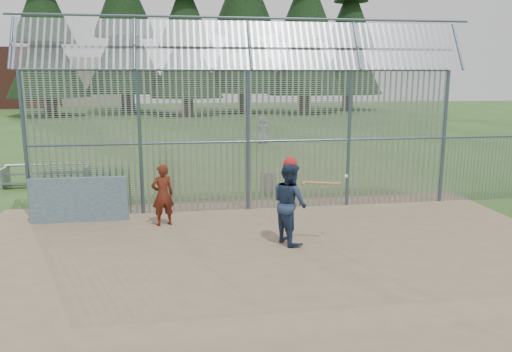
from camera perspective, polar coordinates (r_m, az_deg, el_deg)
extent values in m
plane|color=#2D511E|center=(11.32, 1.58, -8.47)|extent=(120.00, 120.00, 0.00)
cube|color=#756047|center=(10.86, 2.06, -9.31)|extent=(14.00, 10.00, 0.02)
cube|color=#38566B|center=(14.00, -19.56, -2.58)|extent=(2.50, 0.12, 1.20)
imported|color=navy|center=(11.52, 3.88, -3.10)|extent=(0.98, 1.11, 1.90)
imported|color=maroon|center=(13.09, -10.62, -2.13)|extent=(0.68, 0.55, 1.61)
imported|color=gray|center=(28.75, 0.72, 5.30)|extent=(0.80, 0.56, 1.53)
sphere|color=red|center=(11.32, 3.94, 1.45)|extent=(0.30, 0.30, 0.30)
cylinder|color=#AA7F4C|center=(11.44, 7.50, -0.81)|extent=(0.83, 0.33, 0.07)
sphere|color=#AA7F4C|center=(11.33, 5.41, -0.88)|extent=(0.09, 0.09, 0.09)
sphere|color=white|center=(11.62, 10.24, -0.03)|extent=(0.09, 0.09, 0.09)
cylinder|color=gray|center=(16.39, 1.38, -0.89)|extent=(0.52, 0.52, 0.70)
cylinder|color=#9EA0A5|center=(16.32, 1.38, 0.38)|extent=(0.56, 0.56, 0.05)
sphere|color=#9EA0A5|center=(16.31, 1.39, 0.55)|extent=(0.10, 0.10, 0.10)
cube|color=gray|center=(18.83, -22.95, -0.66)|extent=(3.00, 0.25, 0.05)
cube|color=slate|center=(19.11, -22.76, 0.30)|extent=(3.00, 0.25, 0.05)
cube|color=slate|center=(19.41, -22.58, 1.22)|extent=(3.00, 0.25, 0.05)
cube|color=gray|center=(19.52, -26.73, -0.12)|extent=(0.06, 0.90, 0.70)
cube|color=gray|center=(18.84, -18.61, 0.13)|extent=(0.06, 0.90, 0.70)
cylinder|color=#47566B|center=(14.66, -24.89, 3.12)|extent=(0.10, 0.10, 4.00)
cylinder|color=#47566B|center=(14.13, -13.10, 3.61)|extent=(0.10, 0.10, 4.00)
cylinder|color=#47566B|center=(14.22, -0.93, 3.96)|extent=(0.10, 0.10, 4.00)
cylinder|color=#47566B|center=(14.93, 10.58, 4.12)|extent=(0.10, 0.10, 4.00)
cylinder|color=#47566B|center=(16.17, 20.68, 4.13)|extent=(0.10, 0.10, 4.00)
cylinder|color=#47566B|center=(14.10, -0.96, 12.04)|extent=(12.00, 0.07, 0.07)
cylinder|color=#47566B|center=(14.22, -0.93, 3.96)|extent=(12.00, 0.06, 0.06)
cube|color=gray|center=(14.22, -0.93, 3.96)|extent=(12.00, 0.02, 4.00)
cube|color=gray|center=(13.75, -0.75, 14.77)|extent=(12.00, 0.77, 1.31)
cylinder|color=#47566B|center=(16.32, 20.44, 0.65)|extent=(0.08, 0.08, 2.00)
cylinder|color=#332319|center=(51.93, -22.51, 8.05)|extent=(1.19, 1.19, 3.06)
cone|color=black|center=(52.27, -23.27, 17.56)|extent=(7.48, 7.48, 13.94)
cylinder|color=#332319|center=(53.74, -14.43, 8.83)|extent=(1.33, 1.33, 3.42)
cylinder|color=#332319|center=(49.53, -7.85, 8.57)|extent=(1.12, 1.12, 2.88)
cone|color=black|center=(49.80, -8.12, 17.99)|extent=(7.04, 7.04, 13.12)
cylinder|color=#332319|center=(52.96, -1.34, 9.25)|extent=(1.40, 1.40, 3.60)
cylinder|color=#332319|center=(52.14, 5.58, 8.97)|extent=(1.26, 1.26, 3.24)
cone|color=black|center=(52.56, 5.79, 19.01)|extent=(7.92, 7.92, 14.76)
cylinder|color=#332319|center=(57.71, 10.43, 8.98)|extent=(1.19, 1.19, 3.06)
cone|color=black|center=(58.01, 10.76, 17.56)|extent=(7.48, 7.48, 13.94)
cube|color=brown|center=(68.47, -26.33, 10.02)|extent=(10.00, 8.00, 7.00)
cube|color=#B2A58C|center=(69.20, -17.51, 10.25)|extent=(8.00, 7.00, 6.00)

